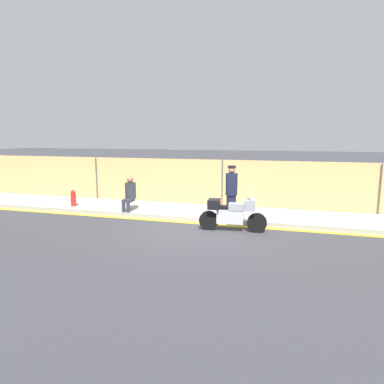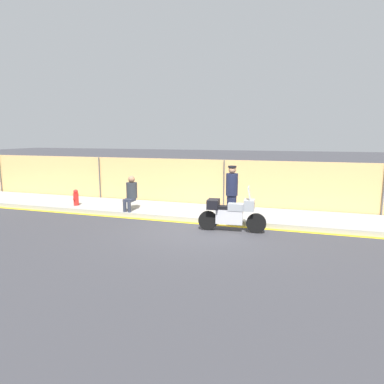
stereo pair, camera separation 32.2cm
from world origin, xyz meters
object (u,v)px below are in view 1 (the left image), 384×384
at_px(officer_standing, 231,191).
at_px(fire_hydrant, 73,198).
at_px(motorcycle, 232,213).
at_px(person_seated_on_curb, 130,192).

xyz_separation_m(officer_standing, fire_hydrant, (-6.51, 0.01, -0.60)).
distance_m(officer_standing, fire_hydrant, 6.54).
bearing_deg(motorcycle, fire_hydrant, 165.00).
bearing_deg(fire_hydrant, person_seated_on_curb, -2.64).
relative_size(motorcycle, officer_standing, 1.19).
bearing_deg(motorcycle, person_seated_on_curb, 160.08).
bearing_deg(officer_standing, person_seated_on_curb, -178.33).
xyz_separation_m(motorcycle, fire_hydrant, (-6.75, 1.28, -0.09)).
bearing_deg(fire_hydrant, officer_standing, -0.05).
xyz_separation_m(officer_standing, person_seated_on_curb, (-3.90, -0.11, -0.19)).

